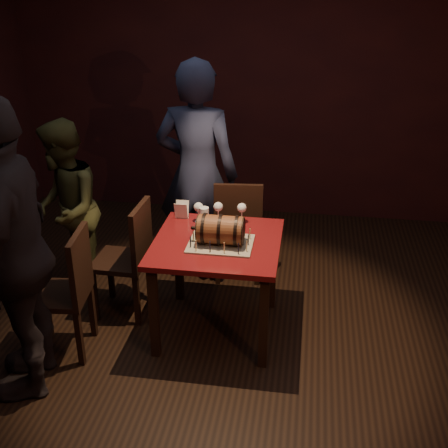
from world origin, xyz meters
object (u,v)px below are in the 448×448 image
object	(u,v)px
pint_of_ale	(204,217)
chair_left_rear	(130,254)
wine_glass_left	(198,208)
chair_left_front	(69,287)
pub_table	(217,255)
person_left_rear	(66,210)
chair_back	(238,225)
wine_glass_mid	(218,208)
barrel_cake	(221,230)
person_back	(197,175)
wine_glass_right	(242,209)
person_left_front	(15,252)

from	to	relation	value
pint_of_ale	chair_left_rear	size ratio (longest dim) A/B	0.16
wine_glass_left	chair_left_front	size ratio (longest dim) A/B	0.17
pub_table	person_left_rear	bearing A→B (deg)	163.05
wine_glass_left	chair_back	size ratio (longest dim) A/B	0.17
wine_glass_mid	person_left_rear	world-z (taller)	person_left_rear
barrel_cake	person_back	world-z (taller)	person_back
person_back	barrel_cake	bearing A→B (deg)	115.99
wine_glass_left	chair_left_front	distance (m)	1.10
chair_back	chair_left_rear	bearing A→B (deg)	-139.46
pub_table	chair_back	xyz separation A→B (m)	(0.05, 0.77, -0.12)
wine_glass_right	person_left_rear	distance (m)	1.46
wine_glass_left	wine_glass_mid	bearing A→B (deg)	11.40
pint_of_ale	chair_back	distance (m)	0.65
person_left_rear	person_left_front	bearing A→B (deg)	-10.09
pub_table	person_left_front	distance (m)	1.38
wine_glass_left	wine_glass_right	distance (m)	0.33
wine_glass_mid	chair_back	distance (m)	0.57
barrel_cake	chair_back	distance (m)	0.89
wine_glass_right	chair_left_front	size ratio (longest dim) A/B	0.17
chair_left_front	barrel_cake	bearing A→B (deg)	19.32
person_left_front	wine_glass_left	bearing A→B (deg)	125.60
wine_glass_mid	chair_left_rear	distance (m)	0.76
pint_of_ale	chair_left_front	distance (m)	1.09
barrel_cake	chair_left_rear	xyz separation A→B (m)	(-0.73, 0.18, -0.34)
chair_left_rear	person_left_front	bearing A→B (deg)	-114.81
pub_table	wine_glass_right	bearing A→B (deg)	68.09
pint_of_ale	person_left_front	size ratio (longest dim) A/B	0.08
pub_table	chair_left_rear	bearing A→B (deg)	169.43
pub_table	person_back	xyz separation A→B (m)	(-0.30, 0.79, 0.31)
pint_of_ale	chair_left_rear	bearing A→B (deg)	-169.69
wine_glass_mid	person_left_rear	size ratio (longest dim) A/B	0.11
chair_left_rear	person_left_rear	xyz separation A→B (m)	(-0.61, 0.27, 0.21)
chair_left_front	person_left_rear	distance (m)	0.90
barrel_cake	chair_back	xyz separation A→B (m)	(0.02, 0.82, -0.34)
wine_glass_mid	chair_left_rear	world-z (taller)	chair_left_rear
wine_glass_left	chair_back	world-z (taller)	chair_back
wine_glass_right	chair_back	bearing A→B (deg)	100.52
wine_glass_right	person_left_rear	world-z (taller)	person_left_rear
wine_glass_right	pub_table	bearing A→B (deg)	-111.91
pub_table	pint_of_ale	size ratio (longest dim) A/B	6.00
pub_table	person_back	world-z (taller)	person_back
wine_glass_mid	wine_glass_right	distance (m)	0.18
person_back	wine_glass_mid	bearing A→B (deg)	123.14
wine_glass_left	pub_table	bearing A→B (deg)	-57.14
pint_of_ale	chair_left_rear	xyz separation A→B (m)	(-0.56, -0.10, -0.30)
chair_back	chair_left_front	size ratio (longest dim) A/B	1.00
barrel_cake	chair_back	world-z (taller)	barrel_cake
pub_table	barrel_cake	xyz separation A→B (m)	(0.03, -0.05, 0.22)
wine_glass_right	wine_glass_mid	bearing A→B (deg)	-177.53
pub_table	chair_left_rear	world-z (taller)	chair_left_rear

